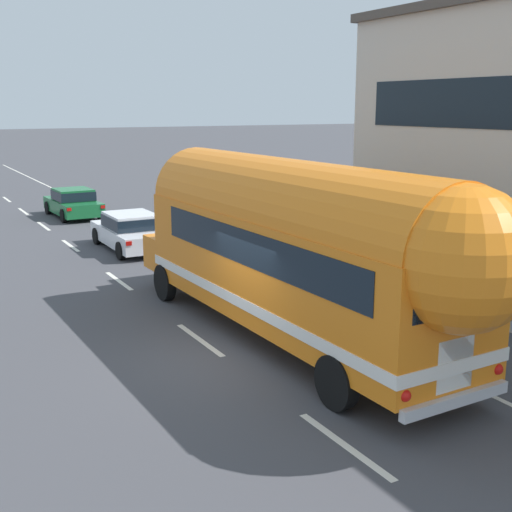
# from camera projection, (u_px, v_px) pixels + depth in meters

# --- Properties ---
(ground_plane) EXTENTS (300.00, 300.00, 0.00)m
(ground_plane) POSITION_uv_depth(u_px,v_px,m) (225.00, 358.00, 14.04)
(ground_plane) COLOR #424247
(lane_markings) EXTENTS (3.61, 80.00, 0.01)m
(lane_markings) POSITION_uv_depth(u_px,v_px,m) (135.00, 241.00, 26.16)
(lane_markings) COLOR silver
(lane_markings) RESTS_ON ground
(painted_bus) EXTENTS (2.76, 12.33, 4.12)m
(painted_bus) POSITION_uv_depth(u_px,v_px,m) (300.00, 245.00, 14.22)
(painted_bus) COLOR orange
(painted_bus) RESTS_ON ground
(car_lead) EXTENTS (1.97, 4.49, 1.37)m
(car_lead) POSITION_uv_depth(u_px,v_px,m) (131.00, 230.00, 24.50)
(car_lead) COLOR white
(car_lead) RESTS_ON ground
(car_second) EXTENTS (2.02, 4.32, 1.37)m
(car_second) POSITION_uv_depth(u_px,v_px,m) (73.00, 202.00, 31.69)
(car_second) COLOR #196633
(car_second) RESTS_ON ground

